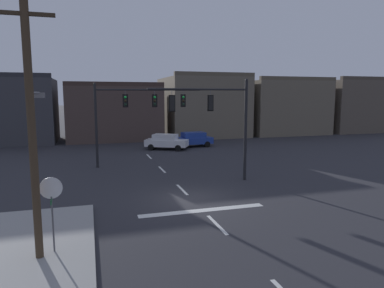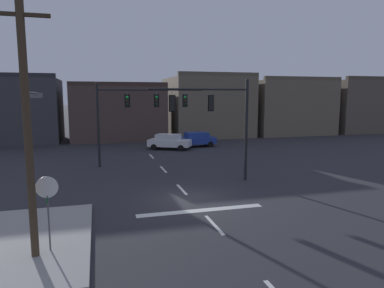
{
  "view_description": "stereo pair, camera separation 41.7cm",
  "coord_description": "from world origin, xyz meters",
  "px_view_note": "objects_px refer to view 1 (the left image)",
  "views": [
    {
      "loc": [
        -5.2,
        -17.67,
        5.61
      ],
      "look_at": [
        0.73,
        2.34,
        2.71
      ],
      "focal_mm": 32.46,
      "sensor_mm": 36.0,
      "label": 1
    },
    {
      "loc": [
        -4.8,
        -17.79,
        5.61
      ],
      "look_at": [
        0.73,
        2.34,
        2.71
      ],
      "focal_mm": 32.46,
      "sensor_mm": 36.0,
      "label": 2
    }
  ],
  "objects_px": {
    "stop_sign": "(51,197)",
    "utility_pole": "(31,110)",
    "signal_mast_near_side": "(219,114)",
    "car_lot_nearside": "(166,141)",
    "car_lot_middle": "(193,139)",
    "signal_mast_far_side": "(131,108)"
  },
  "relations": [
    {
      "from": "utility_pole",
      "to": "stop_sign",
      "type": "bearing_deg",
      "value": 23.11
    },
    {
      "from": "signal_mast_far_side",
      "to": "car_lot_middle",
      "type": "relative_size",
      "value": 1.82
    },
    {
      "from": "signal_mast_far_side",
      "to": "stop_sign",
      "type": "relative_size",
      "value": 2.93
    },
    {
      "from": "signal_mast_near_side",
      "to": "signal_mast_far_side",
      "type": "relative_size",
      "value": 0.81
    },
    {
      "from": "signal_mast_near_side",
      "to": "utility_pole",
      "type": "bearing_deg",
      "value": -139.14
    },
    {
      "from": "car_lot_nearside",
      "to": "car_lot_middle",
      "type": "height_order",
      "value": "same"
    },
    {
      "from": "stop_sign",
      "to": "car_lot_nearside",
      "type": "xyz_separation_m",
      "value": [
        9.04,
        22.83,
        -1.29
      ]
    },
    {
      "from": "signal_mast_near_side",
      "to": "car_lot_nearside",
      "type": "relative_size",
      "value": 1.42
    },
    {
      "from": "utility_pole",
      "to": "signal_mast_far_side",
      "type": "bearing_deg",
      "value": 71.75
    },
    {
      "from": "car_lot_nearside",
      "to": "car_lot_middle",
      "type": "xyz_separation_m",
      "value": [
        3.22,
        1.11,
        0.0
      ]
    },
    {
      "from": "signal_mast_near_side",
      "to": "car_lot_nearside",
      "type": "xyz_separation_m",
      "value": [
        -0.33,
        14.53,
        -3.59
      ]
    },
    {
      "from": "signal_mast_near_side",
      "to": "utility_pole",
      "type": "distance_m",
      "value": 12.99
    },
    {
      "from": "signal_mast_far_side",
      "to": "utility_pole",
      "type": "distance_m",
      "value": 16.03
    },
    {
      "from": "stop_sign",
      "to": "utility_pole",
      "type": "height_order",
      "value": "utility_pole"
    },
    {
      "from": "signal_mast_near_side",
      "to": "stop_sign",
      "type": "height_order",
      "value": "signal_mast_near_side"
    },
    {
      "from": "stop_sign",
      "to": "car_lot_nearside",
      "type": "distance_m",
      "value": 24.58
    },
    {
      "from": "stop_sign",
      "to": "utility_pole",
      "type": "distance_m",
      "value": 3.03
    },
    {
      "from": "signal_mast_near_side",
      "to": "car_lot_middle",
      "type": "height_order",
      "value": "signal_mast_near_side"
    },
    {
      "from": "signal_mast_far_side",
      "to": "car_lot_nearside",
      "type": "distance_m",
      "value": 9.74
    },
    {
      "from": "stop_sign",
      "to": "car_lot_middle",
      "type": "bearing_deg",
      "value": 62.89
    },
    {
      "from": "stop_sign",
      "to": "utility_pole",
      "type": "relative_size",
      "value": 0.3
    },
    {
      "from": "signal_mast_near_side",
      "to": "car_lot_middle",
      "type": "bearing_deg",
      "value": 79.54
    }
  ]
}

